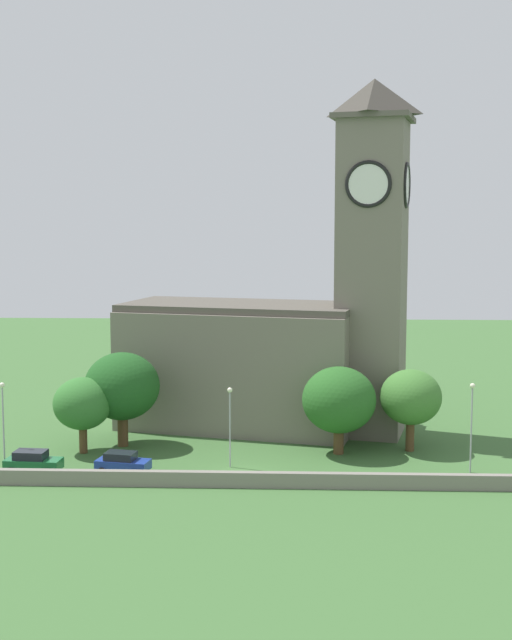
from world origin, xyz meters
name	(u,v)px	position (x,y,z in m)	size (l,w,h in m)	color
ground_plane	(249,431)	(0.00, 15.00, 0.00)	(200.00, 200.00, 0.00)	#3D6633
church	(277,335)	(2.77, 16.51, 9.51)	(30.19, 17.04, 34.49)	slate
quay_barrier	(237,480)	(0.00, -3.62, 0.62)	(45.20, 0.70, 1.24)	gray
car_green	(33,462)	(-17.37, -0.46, 0.97)	(4.78, 2.53, 1.92)	#1E6B38
car_blue	(122,462)	(-9.87, -0.13, 0.90)	(4.71, 2.89, 1.78)	#233D9E
streetlamp_west_end	(3,412)	(-20.21, 0.85, 4.93)	(0.44, 0.44, 7.44)	#9EA0A5
streetlamp_west_mid	(230,414)	(-0.97, 1.97, 4.65)	(0.44, 0.44, 6.95)	#9EA0A5
streetlamp_central	(472,414)	(19.30, 1.14, 5.03)	(0.44, 0.44, 7.63)	#9EA0A5
tree_churchyard	(411,397)	(15.18, 7.90, 4.99)	(5.63, 5.63, 7.57)	brown
tree_riverside_east	(122,386)	(-11.52, 8.57, 5.67)	(7.03, 7.03, 8.88)	brown
tree_riverside_west	(82,404)	(-14.67, 6.03, 4.54)	(5.29, 5.29, 6.96)	brown
tree_by_tower	(339,400)	(8.57, 6.65, 4.95)	(6.68, 6.68, 7.99)	brown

